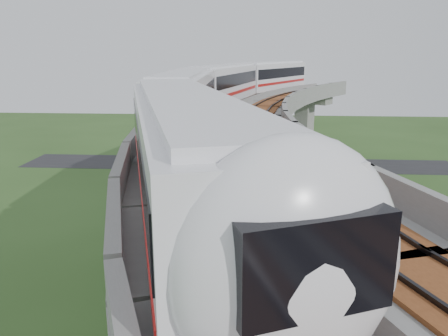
# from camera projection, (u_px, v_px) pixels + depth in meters

# --- Properties ---
(ground) EXTENTS (160.00, 160.00, 0.00)m
(ground) POSITION_uv_depth(u_px,v_px,m) (223.00, 263.00, 32.43)
(ground) COLOR #2E4C1E
(ground) RESTS_ON ground
(dirt_lot) EXTENTS (18.00, 26.00, 0.04)m
(dirt_lot) POSITION_uv_depth(u_px,v_px,m) (426.00, 283.00, 29.55)
(dirt_lot) COLOR gray
(dirt_lot) RESTS_ON ground
(asphalt_road) EXTENTS (60.00, 8.00, 0.03)m
(asphalt_road) POSITION_uv_depth(u_px,v_px,m) (238.00, 164.00, 61.36)
(asphalt_road) COLOR #232326
(asphalt_road) RESTS_ON ground
(viaduct) EXTENTS (19.58, 73.98, 11.40)m
(viaduct) POSITION_uv_depth(u_px,v_px,m) (278.00, 145.00, 29.85)
(viaduct) COLOR #99968E
(viaduct) RESTS_ON ground
(metro_train) EXTENTS (12.95, 61.12, 3.64)m
(metro_train) POSITION_uv_depth(u_px,v_px,m) (234.00, 90.00, 33.93)
(metro_train) COLOR white
(metro_train) RESTS_ON ground
(fence) EXTENTS (3.87, 38.73, 1.50)m
(fence) POSITION_uv_depth(u_px,v_px,m) (357.00, 258.00, 31.58)
(fence) COLOR #2D382D
(fence) RESTS_ON ground
(tree_0) EXTENTS (2.52, 2.52, 3.33)m
(tree_0) POSITION_uv_depth(u_px,v_px,m) (328.00, 160.00, 54.18)
(tree_0) COLOR #382314
(tree_0) RESTS_ON ground
(tree_1) EXTENTS (2.15, 2.15, 2.89)m
(tree_1) POSITION_uv_depth(u_px,v_px,m) (308.00, 182.00, 45.91)
(tree_1) COLOR #382314
(tree_1) RESTS_ON ground
(tree_2) EXTENTS (2.96, 2.96, 3.51)m
(tree_2) POSITION_uv_depth(u_px,v_px,m) (299.00, 215.00, 35.76)
(tree_2) COLOR #382314
(tree_2) RESTS_ON ground
(tree_3) EXTENTS (1.83, 1.83, 2.32)m
(tree_3) POSITION_uv_depth(u_px,v_px,m) (324.00, 292.00, 25.65)
(tree_3) COLOR #382314
(tree_3) RESTS_ON ground
(car_dark) EXTENTS (3.87, 1.70, 1.11)m
(car_dark) POSITION_uv_depth(u_px,v_px,m) (377.00, 245.00, 34.16)
(car_dark) COLOR black
(car_dark) RESTS_ON dirt_lot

